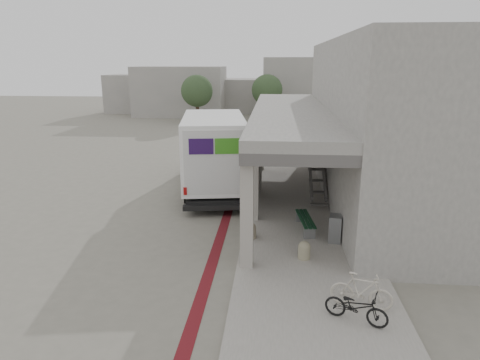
# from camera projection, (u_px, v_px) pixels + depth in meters

# --- Properties ---
(ground) EXTENTS (120.00, 120.00, 0.00)m
(ground) POSITION_uv_depth(u_px,v_px,m) (198.00, 224.00, 16.52)
(ground) COLOR slate
(ground) RESTS_ON ground
(bike_lane_stripe) EXTENTS (0.35, 40.00, 0.01)m
(bike_lane_stripe) POSITION_uv_depth(u_px,v_px,m) (230.00, 208.00, 18.36)
(bike_lane_stripe) COLOR maroon
(bike_lane_stripe) RESTS_ON ground
(sidewalk) EXTENTS (4.40, 28.00, 0.12)m
(sidewalk) POSITION_uv_depth(u_px,v_px,m) (303.00, 226.00, 16.19)
(sidewalk) COLOR gray
(sidewalk) RESTS_ON ground
(transit_building) EXTENTS (7.60, 17.00, 7.00)m
(transit_building) POSITION_uv_depth(u_px,v_px,m) (362.00, 123.00, 19.39)
(transit_building) COLOR gray
(transit_building) RESTS_ON ground
(distant_backdrop) EXTENTS (28.00, 10.00, 6.50)m
(distant_backdrop) POSITION_uv_depth(u_px,v_px,m) (227.00, 91.00, 50.47)
(distant_backdrop) COLOR gray
(distant_backdrop) RESTS_ON ground
(tree_left) EXTENTS (3.20, 3.20, 4.80)m
(tree_left) POSITION_uv_depth(u_px,v_px,m) (197.00, 91.00, 42.93)
(tree_left) COLOR #38281C
(tree_left) RESTS_ON ground
(tree_mid) EXTENTS (3.20, 3.20, 4.80)m
(tree_mid) POSITION_uv_depth(u_px,v_px,m) (267.00, 90.00, 44.31)
(tree_mid) COLOR #38281C
(tree_mid) RESTS_ON ground
(tree_right) EXTENTS (3.20, 3.20, 4.80)m
(tree_right) POSITION_uv_depth(u_px,v_px,m) (347.00, 91.00, 42.73)
(tree_right) COLOR #38281C
(tree_right) RESTS_ON ground
(fedex_truck) EXTENTS (3.86, 8.91, 3.68)m
(fedex_truck) POSITION_uv_depth(u_px,v_px,m) (214.00, 149.00, 20.80)
(fedex_truck) COLOR black
(fedex_truck) RESTS_ON ground
(bench) EXTENTS (0.65, 1.99, 0.46)m
(bench) POSITION_uv_depth(u_px,v_px,m) (305.00, 221.00, 15.61)
(bench) COLOR gray
(bench) RESTS_ON sidewalk
(bollard_near) EXTENTS (0.39, 0.39, 0.58)m
(bollard_near) POSITION_uv_depth(u_px,v_px,m) (304.00, 250.00, 13.34)
(bollard_near) COLOR gray
(bollard_near) RESTS_ON sidewalk
(bollard_far) EXTENTS (0.38, 0.38, 0.57)m
(bollard_far) POSITION_uv_depth(u_px,v_px,m) (251.00, 230.00, 14.90)
(bollard_far) COLOR gray
(bollard_far) RESTS_ON sidewalk
(utility_cabinet) EXTENTS (0.52, 0.63, 0.93)m
(utility_cabinet) POSITION_uv_depth(u_px,v_px,m) (335.00, 228.00, 14.59)
(utility_cabinet) COLOR gray
(utility_cabinet) RESTS_ON sidewalk
(bicycle_black) EXTENTS (1.59, 1.12, 0.79)m
(bicycle_black) POSITION_uv_depth(u_px,v_px,m) (356.00, 307.00, 10.06)
(bicycle_black) COLOR black
(bicycle_black) RESTS_ON sidewalk
(bicycle_cream) EXTENTS (1.61, 0.85, 0.93)m
(bicycle_cream) POSITION_uv_depth(u_px,v_px,m) (362.00, 291.00, 10.63)
(bicycle_cream) COLOR beige
(bicycle_cream) RESTS_ON sidewalk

